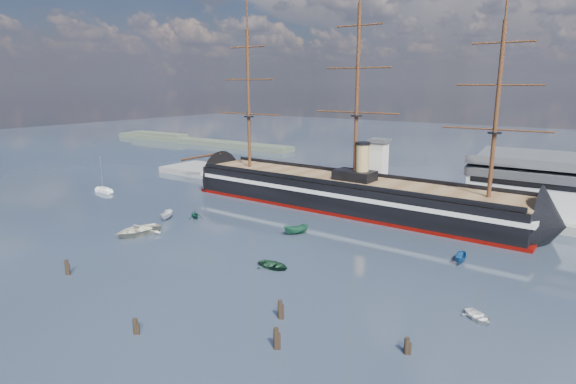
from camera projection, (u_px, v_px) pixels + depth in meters
The scene contains 18 objects.
ground at pixel (302, 227), 107.80m from camera, with size 600.00×600.00×0.00m, color #212833.
quay at pixel (405, 202), 130.93m from camera, with size 180.00×18.00×2.00m, color slate.
quay_tower at pixel (378, 165), 130.29m from camera, with size 5.00×5.00×15.00m.
shoreline at pixel (185, 140), 261.28m from camera, with size 120.00×10.00×4.00m.
warship at pixel (341, 193), 123.52m from camera, with size 113.11×18.82×53.94m.
sailboat at pixel (104, 190), 141.97m from camera, with size 6.82×2.38×10.73m.
motorboat_a at pixel (167, 220), 113.72m from camera, with size 6.45×2.36×2.58m, color silver.
motorboat_b at pixel (274, 268), 83.90m from camera, with size 3.69×1.47×1.72m, color #1A3D27.
motorboat_c at pixel (296, 235), 102.51m from camera, with size 6.50×2.38×2.60m, color #1C5639.
motorboat_d at pixel (195, 218), 114.83m from camera, with size 5.93×2.57×2.17m, color #104532.
motorboat_e at pixel (478, 320), 65.73m from camera, with size 2.93×1.17×1.37m, color silver.
motorboat_f at pixel (460, 263), 86.28m from camera, with size 5.49×2.01×2.20m, color navy.
motorboat_g at pixel (138, 235), 102.33m from camera, with size 6.26×2.50×2.92m, color beige.
piling_near_left at pixel (68, 275), 81.21m from camera, with size 0.64×0.64×3.30m, color black.
piling_near_mid at pixel (136, 334), 62.06m from camera, with size 0.64×0.64×2.81m, color black.
piling_near_right at pixel (276, 349), 58.55m from camera, with size 0.64×0.64×3.47m, color black.
piling_far_right at pixel (406, 354), 57.48m from camera, with size 0.64×0.64×2.77m, color black.
piling_extra at pixel (280, 318), 66.07m from camera, with size 0.64×0.64×3.40m, color black.
Camera 1 is at (56.83, -46.38, 31.64)m, focal length 30.00 mm.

